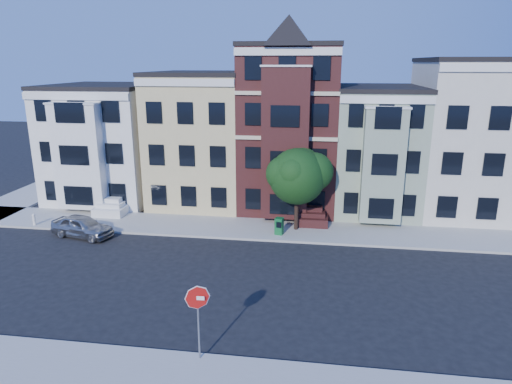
% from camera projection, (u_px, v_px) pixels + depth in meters
% --- Properties ---
extents(ground, '(120.00, 120.00, 0.00)m').
position_uv_depth(ground, '(268.00, 287.00, 23.11)').
color(ground, black).
extents(far_sidewalk, '(60.00, 4.00, 0.15)m').
position_uv_depth(far_sidewalk, '(282.00, 230.00, 30.70)').
color(far_sidewalk, '#9E9B93').
rests_on(far_sidewalk, ground).
extents(house_white, '(8.00, 9.00, 9.00)m').
position_uv_depth(house_white, '(109.00, 143.00, 37.73)').
color(house_white, white).
rests_on(house_white, ground).
extents(house_yellow, '(7.00, 9.00, 10.00)m').
position_uv_depth(house_yellow, '(203.00, 140.00, 36.50)').
color(house_yellow, '#D2BD84').
rests_on(house_yellow, ground).
extents(house_brown, '(7.00, 9.00, 12.00)m').
position_uv_depth(house_brown, '(290.00, 129.00, 35.27)').
color(house_brown, '#371514').
rests_on(house_brown, ground).
extents(house_green, '(6.00, 9.00, 9.00)m').
position_uv_depth(house_green, '(375.00, 150.00, 34.79)').
color(house_green, gray).
rests_on(house_green, ground).
extents(house_cream, '(8.00, 9.00, 11.00)m').
position_uv_depth(house_cream, '(473.00, 139.00, 33.56)').
color(house_cream, beige).
rests_on(house_cream, ground).
extents(street_tree, '(6.88, 6.88, 6.80)m').
position_uv_depth(street_tree, '(297.00, 180.00, 29.77)').
color(street_tree, '#1A4615').
rests_on(street_tree, far_sidewalk).
extents(parked_car, '(4.45, 2.60, 1.42)m').
position_uv_depth(parked_car, '(82.00, 226.00, 29.61)').
color(parked_car, '#95979D').
rests_on(parked_car, ground).
extents(newspaper_box, '(0.60, 0.56, 1.12)m').
position_uv_depth(newspaper_box, '(279.00, 226.00, 29.64)').
color(newspaper_box, '#13612C').
rests_on(newspaper_box, far_sidewalk).
extents(fire_hydrant, '(0.24, 0.24, 0.63)m').
position_uv_depth(fire_hydrant, '(34.00, 220.00, 31.41)').
color(fire_hydrant, white).
rests_on(fire_hydrant, far_sidewalk).
extents(stop_sign, '(0.94, 0.17, 3.41)m').
position_uv_depth(stop_sign, '(198.00, 318.00, 16.86)').
color(stop_sign, red).
rests_on(stop_sign, near_sidewalk).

